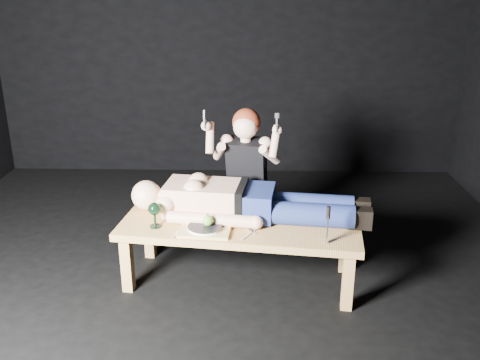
{
  "coord_description": "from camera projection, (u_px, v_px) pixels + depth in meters",
  "views": [
    {
      "loc": [
        0.28,
        -3.2,
        1.99
      ],
      "look_at": [
        0.19,
        0.14,
        0.75
      ],
      "focal_mm": 39.23,
      "sensor_mm": 36.0,
      "label": 1
    }
  ],
  "objects": [
    {
      "name": "back_wall",
      "position": [
        228.0,
        36.0,
        5.53
      ],
      "size": [
        5.0,
        0.0,
        5.0
      ],
      "primitive_type": "plane",
      "rotation": [
        1.57,
        0.0,
        0.0
      ],
      "color": "black",
      "rests_on": "ground"
    },
    {
      "name": "fork_flat",
      "position": [
        178.0,
        232.0,
        3.49
      ],
      "size": [
        0.07,
        0.17,
        0.01
      ],
      "primitive_type": "cube",
      "rotation": [
        0.0,
        0.0,
        -0.31
      ],
      "color": "#B2B2B7",
      "rests_on": "table"
    },
    {
      "name": "goblet",
      "position": [
        155.0,
        215.0,
        3.54
      ],
      "size": [
        0.1,
        0.1,
        0.18
      ],
      "primitive_type": null,
      "rotation": [
        0.0,
        0.0,
        -0.12
      ],
      "color": "black",
      "rests_on": "table"
    },
    {
      "name": "serving_tray",
      "position": [
        205.0,
        230.0,
        3.5
      ],
      "size": [
        0.36,
        0.27,
        0.02
      ],
      "primitive_type": "cube",
      "rotation": [
        0.0,
        0.0,
        -0.08
      ],
      "color": "tan",
      "rests_on": "table"
    },
    {
      "name": "carving_knife",
      "position": [
        328.0,
        225.0,
        3.3
      ],
      "size": [
        0.04,
        0.04,
        0.25
      ],
      "primitive_type": null,
      "rotation": [
        0.0,
        0.0,
        -0.12
      ],
      "color": "#B2B2B7",
      "rests_on": "table"
    },
    {
      "name": "lying_man",
      "position": [
        250.0,
        198.0,
        3.69
      ],
      "size": [
        1.81,
        0.75,
        0.28
      ],
      "primitive_type": null,
      "rotation": [
        0.0,
        0.0,
        -0.12
      ],
      "color": "beige",
      "rests_on": "table"
    },
    {
      "name": "plate",
      "position": [
        205.0,
        227.0,
        3.49
      ],
      "size": [
        0.24,
        0.24,
        0.02
      ],
      "primitive_type": "cylinder",
      "rotation": [
        0.0,
        0.0,
        -0.08
      ],
      "color": "white",
      "rests_on": "serving_tray"
    },
    {
      "name": "spoon_flat",
      "position": [
        248.0,
        229.0,
        3.53
      ],
      "size": [
        0.13,
        0.14,
        0.01
      ],
      "primitive_type": "cube",
      "rotation": [
        0.0,
        0.0,
        0.72
      ],
      "color": "#B2B2B7",
      "rests_on": "table"
    },
    {
      "name": "apple",
      "position": [
        208.0,
        221.0,
        3.49
      ],
      "size": [
        0.07,
        0.07,
        0.07
      ],
      "primitive_type": "sphere",
      "color": "#489827",
      "rests_on": "plate"
    },
    {
      "name": "knife_flat",
      "position": [
        249.0,
        234.0,
        3.46
      ],
      "size": [
        0.1,
        0.16,
        0.01
      ],
      "primitive_type": "cube",
      "rotation": [
        0.0,
        0.0,
        -0.55
      ],
      "color": "#B2B2B7",
      "rests_on": "table"
    },
    {
      "name": "kneeling_woman",
      "position": [
        249.0,
        176.0,
        4.1
      ],
      "size": [
        0.75,
        0.81,
        1.19
      ],
      "primitive_type": null,
      "rotation": [
        0.0,
        0.0,
        -0.19
      ],
      "color": "black",
      "rests_on": "ground"
    },
    {
      "name": "table",
      "position": [
        240.0,
        252.0,
        3.71
      ],
      "size": [
        1.72,
        0.82,
        0.45
      ],
      "primitive_type": "cube",
      "rotation": [
        0.0,
        0.0,
        -0.12
      ],
      "color": "tan",
      "rests_on": "ground"
    },
    {
      "name": "ground",
      "position": [
        212.0,
        286.0,
        3.7
      ],
      "size": [
        5.0,
        5.0,
        0.0
      ],
      "primitive_type": "plane",
      "color": "black",
      "rests_on": "ground"
    }
  ]
}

